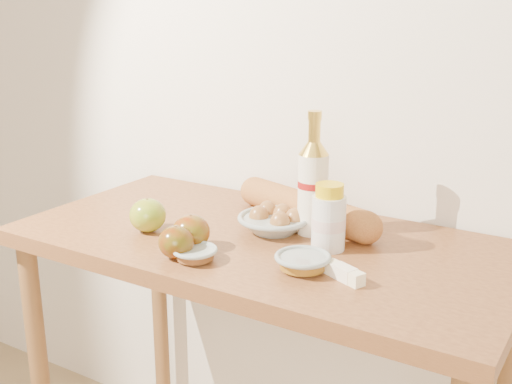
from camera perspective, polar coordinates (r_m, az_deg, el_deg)
back_wall at (r=1.74m, az=6.36°, el=11.83°), size 3.50×0.02×2.60m
table at (r=1.59m, az=0.57°, el=-8.18°), size 1.20×0.60×0.90m
bourbon_bottle at (r=1.53m, az=5.08°, el=0.64°), size 0.08×0.08×0.30m
cream_bottle at (r=1.45m, az=6.48°, el=-2.42°), size 0.10×0.10×0.15m
egg_bowl at (r=1.57m, az=1.68°, el=-2.59°), size 0.21×0.21×0.06m
baguette at (r=1.63m, az=4.42°, el=-1.40°), size 0.47×0.22×0.08m
apple_yellowgreen at (r=1.58m, az=-9.60°, el=-2.05°), size 0.10×0.10×0.08m
apple_redgreen_front at (r=1.42m, az=-7.10°, el=-4.44°), size 0.08×0.08×0.07m
apple_redgreen_right at (r=1.46m, az=-5.79°, el=-3.55°), size 0.09×0.09×0.08m
sugar_bowl at (r=1.41m, az=-5.44°, el=-5.49°), size 0.11×0.11×0.03m
syrup_bowl at (r=1.35m, az=4.18°, el=-6.20°), size 0.15×0.15×0.03m
butter_stick at (r=1.32m, az=7.81°, el=-7.15°), size 0.10×0.06×0.03m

